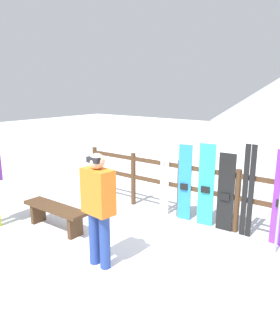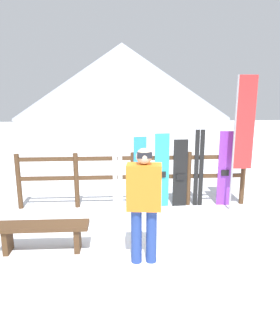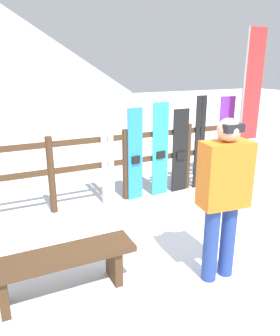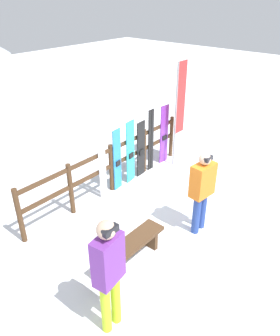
{
  "view_description": "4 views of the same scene",
  "coord_description": "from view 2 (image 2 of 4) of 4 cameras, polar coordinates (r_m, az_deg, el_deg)",
  "views": [
    {
      "loc": [
        3.13,
        -3.12,
        2.5
      ],
      "look_at": [
        -0.34,
        1.37,
        1.1
      ],
      "focal_mm": 35.0,
      "sensor_mm": 36.0,
      "label": 1
    },
    {
      "loc": [
        -0.26,
        -4.32,
        2.43
      ],
      "look_at": [
        0.08,
        1.18,
        1.07
      ],
      "focal_mm": 35.0,
      "sensor_mm": 36.0,
      "label": 2
    },
    {
      "loc": [
        -1.91,
        -2.38,
        2.12
      ],
      "look_at": [
        -0.21,
        1.21,
        0.84
      ],
      "focal_mm": 35.0,
      "sensor_mm": 36.0,
      "label": 3
    },
    {
      "loc": [
        -4.51,
        -2.49,
        4.16
      ],
      "look_at": [
        -0.32,
        1.07,
        1.11
      ],
      "focal_mm": 35.0,
      "sensor_mm": 36.0,
      "label": 4
    }
  ],
  "objects": [
    {
      "name": "mountain_backdrop",
      "position": [
        28.53,
        -3.11,
        14.99
      ],
      "size": [
        18.0,
        18.0,
        6.0
      ],
      "color": "#B2BCD1",
      "rests_on": "ground"
    },
    {
      "name": "bench",
      "position": [
        5.23,
        -16.68,
        -10.46
      ],
      "size": [
        1.4,
        0.36,
        0.44
      ],
      "color": "#4C331E",
      "rests_on": "ground"
    },
    {
      "name": "snowboard_purple",
      "position": [
        7.01,
        14.56,
        -0.18
      ],
      "size": [
        0.29,
        0.07,
        1.57
      ],
      "color": "purple",
      "rests_on": "ground"
    },
    {
      "name": "ski_pair_black",
      "position": [
        6.86,
        10.2,
        -0.08
      ],
      "size": [
        0.19,
        0.02,
        1.61
      ],
      "color": "black",
      "rests_on": "ground"
    },
    {
      "name": "snowboard_black_stripe",
      "position": [
        6.8,
        7.0,
        -0.97
      ],
      "size": [
        0.3,
        0.07,
        1.41
      ],
      "color": "black",
      "rests_on": "ground"
    },
    {
      "name": "ground_plane",
      "position": [
        4.97,
        -0.11,
        -15.45
      ],
      "size": [
        40.0,
        40.0,
        0.0
      ],
      "primitive_type": "plane",
      "color": "white"
    },
    {
      "name": "rental_flag",
      "position": [
        6.65,
        17.23,
        6.15
      ],
      "size": [
        0.4,
        0.04,
        2.66
      ],
      "color": "#99999E",
      "rests_on": "ground"
    },
    {
      "name": "ski_pair_white",
      "position": [
        6.66,
        -3.95,
        -0.11
      ],
      "size": [
        0.19,
        0.02,
        1.65
      ],
      "color": "white",
      "rests_on": "ground"
    },
    {
      "name": "snowboard_blue",
      "position": [
        6.69,
        0.01,
        -0.83
      ],
      "size": [
        0.26,
        0.08,
        1.47
      ],
      "color": "#288CE0",
      "rests_on": "ground"
    },
    {
      "name": "snowboard_cyan",
      "position": [
        6.73,
        3.82,
        -0.51
      ],
      "size": [
        0.3,
        0.08,
        1.54
      ],
      "color": "#2DBFCC",
      "rests_on": "ground"
    },
    {
      "name": "person_orange",
      "position": [
        4.5,
        0.71,
        -5.39
      ],
      "size": [
        0.5,
        0.31,
        1.65
      ],
      "color": "navy",
      "rests_on": "ground"
    },
    {
      "name": "fence",
      "position": [
        6.76,
        -1.22,
        -1.22
      ],
      "size": [
        4.75,
        0.1,
        1.14
      ],
      "color": "#4C331E",
      "rests_on": "ground"
    }
  ]
}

